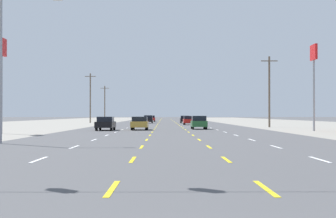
{
  "coord_description": "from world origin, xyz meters",
  "views": [
    {
      "loc": [
        -0.56,
        -4.73,
        1.69
      ],
      "look_at": [
        -0.07,
        69.71,
        2.49
      ],
      "focal_mm": 55.02,
      "sensor_mm": 36.0,
      "label": 1
    }
  ],
  "objects": [
    {
      "name": "pole_sign_left_row_1",
      "position": [
        -14.93,
        40.51,
        6.53
      ],
      "size": [
        0.24,
        2.37,
        8.47
      ],
      "color": "gray",
      "rests_on": "ground"
    },
    {
      "name": "lane_markings",
      "position": [
        0.0,
        104.5,
        0.01
      ],
      "size": [
        10.64,
        227.6,
        0.01
      ],
      "color": "white",
      "rests_on": "ground"
    },
    {
      "name": "utility_pole_left_row_2",
      "position": [
        -15.58,
        99.12,
        5.2
      ],
      "size": [
        2.2,
        0.26,
        10.0
      ],
      "color": "brown",
      "rests_on": "ground"
    },
    {
      "name": "sedan_inner_left_near",
      "position": [
        -3.3,
        51.73,
        0.76
      ],
      "size": [
        1.8,
        4.5,
        1.46
      ],
      "color": "#B28C33",
      "rests_on": "ground"
    },
    {
      "name": "utility_pole_left_row_3",
      "position": [
        -15.63,
        124.63,
        4.65
      ],
      "size": [
        2.2,
        0.26,
        8.92
      ],
      "color": "brown",
      "rests_on": "ground"
    },
    {
      "name": "sedan_inner_right_midfar",
      "position": [
        3.43,
        79.71,
        0.76
      ],
      "size": [
        1.8,
        4.5,
        1.46
      ],
      "color": "red",
      "rests_on": "ground"
    },
    {
      "name": "pole_sign_right_row_1",
      "position": [
        14.8,
        48.01,
        6.66
      ],
      "size": [
        0.24,
        1.94,
        8.9
      ],
      "color": "gray",
      "rests_on": "ground"
    },
    {
      "name": "hatchback_inner_left_far",
      "position": [
        -3.72,
        94.95,
        0.78
      ],
      "size": [
        1.72,
        3.9,
        1.54
      ],
      "color": "black",
      "rests_on": "ground"
    },
    {
      "name": "sedan_far_left_nearest",
      "position": [
        -6.86,
        50.11,
        0.76
      ],
      "size": [
        1.8,
        4.5,
        1.46
      ],
      "color": "black",
      "rests_on": "ground"
    },
    {
      "name": "utility_pole_right_row_1",
      "position": [
        13.32,
        63.24,
        4.89
      ],
      "size": [
        2.2,
        0.26,
        9.4
      ],
      "color": "brown",
      "rests_on": "ground"
    },
    {
      "name": "streetlight_left_row_0",
      "position": [
        -9.77,
        25.31,
        5.11
      ],
      "size": [
        3.69,
        0.26,
        8.82
      ],
      "color": "gray",
      "rests_on": "ground"
    },
    {
      "name": "sedan_inner_left_farthest",
      "position": [
        -3.68,
        115.38,
        0.76
      ],
      "size": [
        1.8,
        4.5,
        1.46
      ],
      "color": "red",
      "rests_on": "ground"
    },
    {
      "name": "hatchback_inner_right_mid",
      "position": [
        3.39,
        54.45,
        0.78
      ],
      "size": [
        1.72,
        3.9,
        1.54
      ],
      "color": "#235B2D",
      "rests_on": "ground"
    },
    {
      "name": "sedan_inner_right_farther",
      "position": [
        3.41,
        96.73,
        0.76
      ],
      "size": [
        1.8,
        4.5,
        1.46
      ],
      "color": "black",
      "rests_on": "ground"
    },
    {
      "name": "ground_plane",
      "position": [
        0.0,
        66.0,
        0.0
      ],
      "size": [
        572.0,
        572.0,
        0.0
      ],
      "primitive_type": "plane",
      "color": "#4C4C4F"
    }
  ]
}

